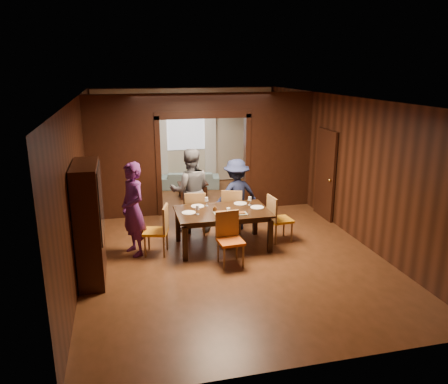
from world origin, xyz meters
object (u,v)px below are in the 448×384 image
object	(u,v)px
chair_far_l	(195,212)
person_grey	(190,191)
person_navy	(236,195)
chair_left	(156,230)
chair_right	(280,218)
hutch	(89,223)
person_purple	(133,209)
dining_table	(223,229)
sofa	(190,179)
chair_near	(231,240)
coffee_table	(193,190)
chair_far_r	(232,210)

from	to	relation	value
chair_far_l	person_grey	bearing A→B (deg)	-67.69
person_grey	chair_far_l	size ratio (longest dim) A/B	1.89
person_navy	chair_left	distance (m)	2.10
chair_left	chair_right	bearing A→B (deg)	107.19
chair_far_l	hutch	distance (m)	2.66
person_purple	chair_left	world-z (taller)	person_purple
hutch	dining_table	bearing A→B (deg)	17.95
person_purple	dining_table	bearing A→B (deg)	63.78
person_navy	sofa	size ratio (longest dim) A/B	0.92
chair_left	chair_near	world-z (taller)	same
chair_near	chair_right	bearing A→B (deg)	30.30
coffee_table	chair_far_l	distance (m)	2.82
chair_far_l	hutch	xyz separation A→B (m)	(-2.05, -1.62, 0.52)
person_navy	sofa	xyz separation A→B (m)	(-0.44, 3.64, -0.54)
person_navy	hutch	world-z (taller)	hutch
sofa	chair_near	xyz separation A→B (m)	(-0.14, -5.40, 0.24)
person_purple	dining_table	distance (m)	1.80
chair_left	person_navy	bearing A→B (deg)	132.79
chair_right	sofa	bearing A→B (deg)	8.71
chair_far_l	chair_far_r	world-z (taller)	same
chair_left	chair_right	xyz separation A→B (m)	(2.56, 0.08, 0.00)
coffee_table	dining_table	bearing A→B (deg)	-90.00
chair_far_l	chair_far_r	xyz separation A→B (m)	(0.83, -0.00, 0.00)
coffee_table	chair_far_r	xyz separation A→B (m)	(0.41, -2.78, 0.28)
sofa	hutch	bearing A→B (deg)	74.00
coffee_table	chair_right	distance (m)	3.78
person_purple	person_navy	world-z (taller)	person_purple
chair_left	chair_far_r	distance (m)	1.94
sofa	hutch	xyz separation A→B (m)	(-2.55, -5.35, 0.75)
dining_table	person_navy	bearing A→B (deg)	60.16
person_navy	chair_near	xyz separation A→B (m)	(-0.57, -1.76, -0.30)
dining_table	person_grey	bearing A→B (deg)	114.80
chair_near	dining_table	bearing A→B (deg)	82.46
coffee_table	hutch	bearing A→B (deg)	-119.24
chair_left	chair_right	world-z (taller)	same
person_navy	chair_left	xyz separation A→B (m)	(-1.85, -0.95, -0.30)
person_grey	person_navy	xyz separation A→B (m)	(1.00, -0.11, -0.13)
chair_left	person_grey	bearing A→B (deg)	156.82
chair_far_l	coffee_table	bearing A→B (deg)	-92.04
chair_far_r	person_grey	bearing A→B (deg)	5.58
person_grey	person_navy	distance (m)	1.01
chair_left	hutch	distance (m)	1.46
sofa	coffee_table	world-z (taller)	sofa
person_purple	chair_near	xyz separation A→B (m)	(1.67, -0.91, -0.42)
sofa	chair_right	bearing A→B (deg)	113.68
person_grey	dining_table	xyz separation A→B (m)	(0.47, -1.02, -0.54)
chair_far_r	chair_near	bearing A→B (deg)	93.31
chair_left	hutch	world-z (taller)	hutch
person_purple	chair_far_r	bearing A→B (deg)	85.30
person_navy	dining_table	size ratio (longest dim) A/B	0.87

